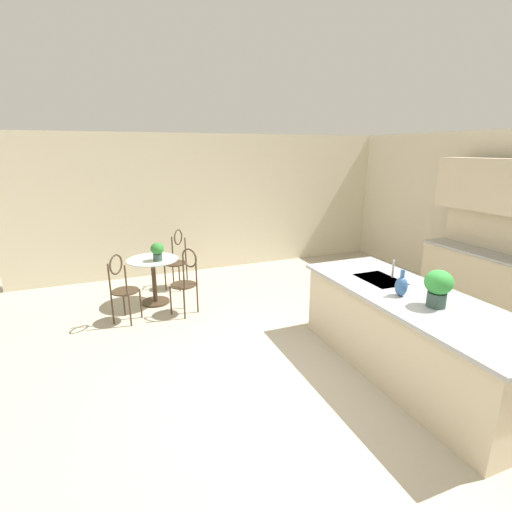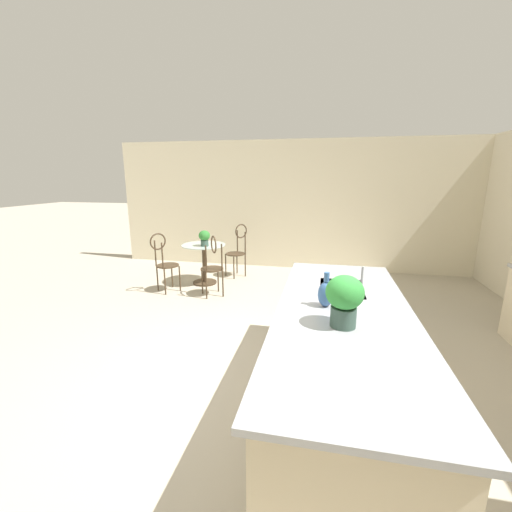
{
  "view_description": "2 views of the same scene",
  "coord_description": "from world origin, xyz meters",
  "px_view_note": "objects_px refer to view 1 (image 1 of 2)",
  "views": [
    {
      "loc": [
        3.12,
        -2.08,
        2.41
      ],
      "look_at": [
        -0.82,
        -0.51,
        1.2
      ],
      "focal_mm": 26.42,
      "sensor_mm": 36.0,
      "label": 1
    },
    {
      "loc": [
        2.83,
        0.66,
        1.95
      ],
      "look_at": [
        -1.21,
        -0.18,
        0.96
      ],
      "focal_mm": 23.13,
      "sensor_mm": 36.0,
      "label": 2
    }
  ],
  "objects_px": {
    "bistro_table": "(154,277)",
    "vase_on_counter": "(401,286)",
    "chair_by_island": "(122,285)",
    "chair_near_window": "(186,278)",
    "potted_plant_on_table": "(157,251)",
    "potted_plant_counter_near": "(438,286)",
    "chair_toward_desk": "(177,256)"
  },
  "relations": [
    {
      "from": "bistro_table",
      "to": "vase_on_counter",
      "type": "height_order",
      "value": "vase_on_counter"
    },
    {
      "from": "chair_by_island",
      "to": "chair_near_window",
      "type": "bearing_deg",
      "value": 86.73
    },
    {
      "from": "bistro_table",
      "to": "chair_near_window",
      "type": "distance_m",
      "value": 0.75
    },
    {
      "from": "chair_by_island",
      "to": "vase_on_counter",
      "type": "relative_size",
      "value": 3.62
    },
    {
      "from": "chair_by_island",
      "to": "potted_plant_counter_near",
      "type": "height_order",
      "value": "potted_plant_counter_near"
    },
    {
      "from": "bistro_table",
      "to": "potted_plant_on_table",
      "type": "bearing_deg",
      "value": 29.34
    },
    {
      "from": "chair_toward_desk",
      "to": "vase_on_counter",
      "type": "xyz_separation_m",
      "value": [
        3.62,
        1.71,
        0.46
      ]
    },
    {
      "from": "chair_toward_desk",
      "to": "potted_plant_on_table",
      "type": "distance_m",
      "value": 0.9
    },
    {
      "from": "chair_near_window",
      "to": "potted_plant_on_table",
      "type": "distance_m",
      "value": 0.69
    },
    {
      "from": "chair_near_window",
      "to": "chair_toward_desk",
      "type": "xyz_separation_m",
      "value": [
        -1.24,
        0.09,
        0.0
      ]
    },
    {
      "from": "chair_by_island",
      "to": "potted_plant_counter_near",
      "type": "distance_m",
      "value": 3.99
    },
    {
      "from": "chair_by_island",
      "to": "chair_toward_desk",
      "type": "xyz_separation_m",
      "value": [
        -1.19,
        0.98,
        0.0
      ]
    },
    {
      "from": "bistro_table",
      "to": "potted_plant_counter_near",
      "type": "bearing_deg",
      "value": 34.51
    },
    {
      "from": "chair_toward_desk",
      "to": "vase_on_counter",
      "type": "distance_m",
      "value": 4.03
    },
    {
      "from": "vase_on_counter",
      "to": "chair_by_island",
      "type": "bearing_deg",
      "value": -132.17
    },
    {
      "from": "potted_plant_on_table",
      "to": "vase_on_counter",
      "type": "bearing_deg",
      "value": 36.26
    },
    {
      "from": "potted_plant_on_table",
      "to": "vase_on_counter",
      "type": "relative_size",
      "value": 0.98
    },
    {
      "from": "bistro_table",
      "to": "chair_toward_desk",
      "type": "relative_size",
      "value": 0.77
    },
    {
      "from": "bistro_table",
      "to": "chair_near_window",
      "type": "bearing_deg",
      "value": 31.69
    },
    {
      "from": "chair_near_window",
      "to": "potted_plant_on_table",
      "type": "height_order",
      "value": "chair_near_window"
    },
    {
      "from": "vase_on_counter",
      "to": "potted_plant_counter_near",
      "type": "bearing_deg",
      "value": 19.29
    },
    {
      "from": "potted_plant_on_table",
      "to": "potted_plant_counter_near",
      "type": "height_order",
      "value": "potted_plant_counter_near"
    },
    {
      "from": "chair_toward_desk",
      "to": "chair_by_island",
      "type": "bearing_deg",
      "value": -39.48
    },
    {
      "from": "chair_toward_desk",
      "to": "potted_plant_counter_near",
      "type": "bearing_deg",
      "value": 24.77
    },
    {
      "from": "chair_near_window",
      "to": "chair_toward_desk",
      "type": "bearing_deg",
      "value": 175.79
    },
    {
      "from": "bistro_table",
      "to": "chair_toward_desk",
      "type": "height_order",
      "value": "chair_toward_desk"
    },
    {
      "from": "chair_near_window",
      "to": "potted_plant_counter_near",
      "type": "distance_m",
      "value": 3.39
    },
    {
      "from": "chair_by_island",
      "to": "vase_on_counter",
      "type": "distance_m",
      "value": 3.65
    },
    {
      "from": "potted_plant_on_table",
      "to": "bistro_table",
      "type": "bearing_deg",
      "value": -150.66
    },
    {
      "from": "chair_toward_desk",
      "to": "vase_on_counter",
      "type": "relative_size",
      "value": 3.62
    },
    {
      "from": "bistro_table",
      "to": "chair_toward_desk",
      "type": "distance_m",
      "value": 0.78
    },
    {
      "from": "chair_by_island",
      "to": "potted_plant_on_table",
      "type": "relative_size",
      "value": 3.68
    }
  ]
}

